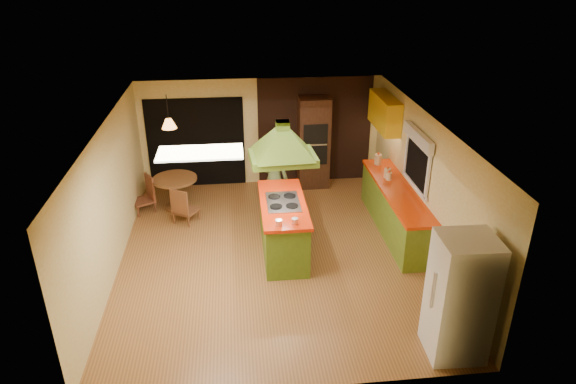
{
  "coord_description": "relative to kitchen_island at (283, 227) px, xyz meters",
  "views": [
    {
      "loc": [
        -0.6,
        -8.05,
        5.07
      ],
      "look_at": [
        0.29,
        0.18,
        1.15
      ],
      "focal_mm": 32.0,
      "sensor_mm": 36.0,
      "label": 1
    }
  ],
  "objects": [
    {
      "name": "chair_left",
      "position": [
        -2.81,
        1.88,
        -0.11
      ],
      "size": [
        0.59,
        0.59,
        0.79
      ],
      "primitive_type": null,
      "rotation": [
        0.0,
        0.0,
        -1.04
      ],
      "color": "brown",
      "rests_on": "ground"
    },
    {
      "name": "nook_opening",
      "position": [
        -1.69,
        3.15,
        0.54
      ],
      "size": [
        2.2,
        0.03,
        2.1
      ],
      "primitive_type": "cube",
      "color": "black",
      "rests_on": "ground"
    },
    {
      "name": "refrigerator",
      "position": [
        2.07,
        -2.87,
        0.39
      ],
      "size": [
        0.76,
        0.72,
        1.8
      ],
      "primitive_type": "cube",
      "rotation": [
        0.0,
        0.0,
        -0.03
      ],
      "color": "white",
      "rests_on": "ground"
    },
    {
      "name": "man",
      "position": [
        -0.05,
        1.35,
        0.32
      ],
      "size": [
        0.69,
        0.55,
        1.65
      ],
      "primitive_type": "imported",
      "rotation": [
        0.0,
        0.0,
        2.84
      ],
      "color": "#515C31",
      "rests_on": "ground"
    },
    {
      "name": "dining_table",
      "position": [
        -2.11,
        1.98,
        -0.01
      ],
      "size": [
        0.94,
        0.94,
        0.71
      ],
      "rotation": [
        0.0,
        0.0,
        -0.28
      ],
      "color": "brown",
      "rests_on": "ground"
    },
    {
      "name": "ceiling_plane",
      "position": [
        -0.19,
        -0.08,
        1.99
      ],
      "size": [
        6.5,
        6.5,
        0.0
      ],
      "primitive_type": "plane",
      "rotation": [
        3.14,
        0.0,
        0.0
      ],
      "color": "silver",
      "rests_on": "room_walls"
    },
    {
      "name": "canister_large",
      "position": [
        2.21,
        1.76,
        0.53
      ],
      "size": [
        0.17,
        0.17,
        0.22
      ],
      "primitive_type": "cylinder",
      "rotation": [
        0.0,
        0.0,
        -0.1
      ],
      "color": "beige",
      "rests_on": "right_counter"
    },
    {
      "name": "wall_oven",
      "position": [
        0.99,
        2.87,
        0.55
      ],
      "size": [
        0.71,
        0.61,
        2.12
      ],
      "rotation": [
        0.0,
        0.0,
        0.01
      ],
      "color": "#422415",
      "rests_on": "ground"
    },
    {
      "name": "right_counter",
      "position": [
        2.26,
        0.52,
        -0.04
      ],
      "size": [
        0.62,
        3.05,
        0.92
      ],
      "color": "olive",
      "rests_on": "ground"
    },
    {
      "name": "ground",
      "position": [
        -0.19,
        -0.08,
        -0.51
      ],
      "size": [
        6.5,
        6.5,
        0.0
      ],
      "primitive_type": "plane",
      "color": "#9D6533",
      "rests_on": "ground"
    },
    {
      "name": "room_walls",
      "position": [
        -0.19,
        -0.08,
        0.74
      ],
      "size": [
        5.5,
        6.5,
        6.5
      ],
      "color": "beige",
      "rests_on": "ground"
    },
    {
      "name": "upper_cabinets",
      "position": [
        2.38,
        2.12,
        1.44
      ],
      "size": [
        0.34,
        1.4,
        0.7
      ],
      "primitive_type": "cube",
      "color": "yellow",
      "rests_on": "room_walls"
    },
    {
      "name": "fluor_panel",
      "position": [
        -1.29,
        -1.28,
        1.98
      ],
      "size": [
        1.2,
        0.6,
        0.03
      ],
      "primitive_type": "cube",
      "color": "white",
      "rests_on": "ceiling_plane"
    },
    {
      "name": "kitchen_island",
      "position": [
        0.0,
        0.0,
        0.0
      ],
      "size": [
        0.82,
        2.01,
        1.01
      ],
      "rotation": [
        0.0,
        0.0,
        -0.0
      ],
      "color": "#55771D",
      "rests_on": "ground"
    },
    {
      "name": "chair_near",
      "position": [
        -1.86,
        1.33,
        -0.11
      ],
      "size": [
        0.59,
        0.59,
        0.78
      ],
      "primitive_type": null,
      "rotation": [
        0.0,
        0.0,
        2.58
      ],
      "color": "brown",
      "rests_on": "ground"
    },
    {
      "name": "brick_panel",
      "position": [
        1.06,
        3.15,
        0.74
      ],
      "size": [
        2.64,
        0.03,
        2.5
      ],
      "primitive_type": "cube",
      "color": "#381E14",
      "rests_on": "ground"
    },
    {
      "name": "pendant_lamp",
      "position": [
        -2.11,
        1.98,
        1.39
      ],
      "size": [
        0.32,
        0.32,
        0.19
      ],
      "primitive_type": "cone",
      "rotation": [
        0.0,
        0.0,
        -0.05
      ],
      "color": "#FF9E3F",
      "rests_on": "ceiling_plane"
    },
    {
      "name": "window_right",
      "position": [
        2.5,
        0.32,
        1.27
      ],
      "size": [
        0.12,
        1.35,
        1.06
      ],
      "color": "black",
      "rests_on": "room_walls"
    },
    {
      "name": "canister_small",
      "position": [
        2.21,
        0.94,
        0.49
      ],
      "size": [
        0.15,
        0.15,
        0.15
      ],
      "primitive_type": "cylinder",
      "rotation": [
        0.0,
        0.0,
        0.31
      ],
      "color": "#F3E8C3",
      "rests_on": "right_counter"
    },
    {
      "name": "range_hood",
      "position": [
        -0.0,
        0.0,
        1.74
      ],
      "size": [
        1.16,
        0.87,
        0.8
      ],
      "rotation": [
        0.0,
        0.0,
        0.06
      ],
      "color": "#51701C",
      "rests_on": "ceiling_plane"
    },
    {
      "name": "canister_medium",
      "position": [
        2.21,
        1.05,
        0.51
      ],
      "size": [
        0.14,
        0.14,
        0.19
      ],
      "primitive_type": "cylinder",
      "rotation": [
        0.0,
        0.0,
        -0.02
      ],
      "color": "beige",
      "rests_on": "right_counter"
    }
  ]
}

